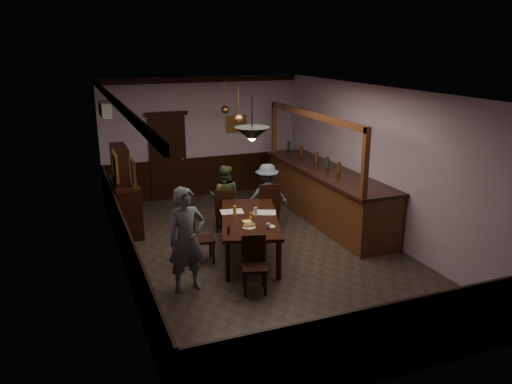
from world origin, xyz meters
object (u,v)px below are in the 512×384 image
chair_near (254,261)px  chair_side (199,236)px  person_seated_right (267,195)px  person_seated_left (225,196)px  dining_table (250,221)px  pendant_brass_far (225,110)px  sideboard (125,198)px  coffee_cup (268,225)px  chair_far_left (225,208)px  pendant_iron (252,134)px  soda_can (251,216)px  bar_counter (326,194)px  person_standing (187,240)px  chair_far_right (269,205)px  pendant_brass_mid (238,119)px

chair_near → chair_side: chair_side is taller
person_seated_right → person_seated_left: bearing=-6.5°
dining_table → person_seated_right: person_seated_right is taller
chair_near → pendant_brass_far: bearing=94.0°
sideboard → pendant_brass_far: size_ratio=2.24×
person_seated_left → coffee_cup: 2.26m
chair_far_left → pendant_iron: pendant_iron is taller
person_seated_left → pendant_brass_far: (0.52, 1.48, 1.62)m
pendant_brass_far → sideboard: bearing=-159.0°
chair_near → person_seated_right: bearing=79.9°
chair_far_left → soda_can: size_ratio=7.67×
person_seated_right → pendant_iron: (-1.14, -2.10, 1.73)m
chair_near → person_seated_right: size_ratio=0.65×
dining_table → person_seated_right: 1.61m
chair_side → dining_table: bearing=-88.1°
pendant_brass_far → person_seated_right: bearing=-79.0°
chair_far_left → pendant_brass_far: pendant_brass_far is taller
dining_table → bar_counter: 2.56m
person_standing → coffee_cup: size_ratio=21.13×
chair_far_left → soda_can: 1.48m
dining_table → bar_counter: size_ratio=0.56×
chair_far_left → chair_near: bearing=101.4°
chair_far_right → person_seated_right: 0.31m
chair_far_left → coffee_cup: (0.14, -1.99, 0.30)m
sideboard → pendant_brass_mid: 2.85m
dining_table → pendant_brass_far: bearing=79.7°
person_seated_right → soda_can: (-0.91, -1.43, 0.13)m
dining_table → pendant_iron: 1.90m
sideboard → bar_counter: size_ratio=0.42×
chair_far_left → chair_far_right: (0.87, -0.28, 0.06)m
dining_table → pendant_brass_mid: pendant_brass_mid is taller
soda_can → pendant_brass_mid: pendant_brass_mid is taller
chair_far_right → person_seated_left: (-0.78, 0.55, 0.11)m
bar_counter → pendant_brass_mid: (-1.89, 0.38, 1.69)m
bar_counter → person_standing: bearing=-150.2°
chair_far_right → person_seated_right: person_seated_right is taller
chair_far_right → pendant_brass_mid: (-0.46, 0.52, 1.73)m
chair_far_right → person_standing: 2.95m
chair_far_left → pendant_brass_far: 2.57m
chair_near → bar_counter: bearing=59.4°
soda_can → pendant_brass_far: pendant_brass_far is taller
person_standing → chair_side: bearing=55.4°
pendant_iron → person_seated_left: bearing=83.2°
sideboard → chair_far_right: bearing=-20.9°
person_standing → pendant_brass_mid: pendant_brass_mid is taller
dining_table → chair_side: 0.97m
pendant_iron → chair_side: bearing=130.0°
chair_far_left → sideboard: sideboard is taller
sideboard → person_seated_left: bearing=-14.5°
soda_can → bar_counter: bearing=29.9°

